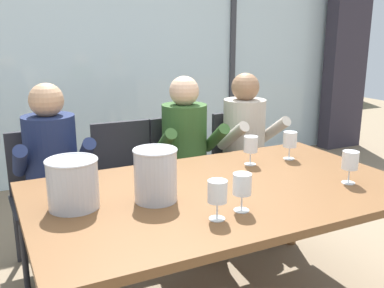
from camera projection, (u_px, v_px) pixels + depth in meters
ground at (154, 237)px, 3.27m from camera, size 14.00×14.00×0.00m
window_glass_panel at (93, 52)px, 4.31m from camera, size 7.14×0.03×2.60m
window_mullion_right at (232, 49)px, 4.98m from camera, size 0.06×0.06×2.60m
hillside_vineyard at (43, 76)px, 7.72m from camera, size 13.14×2.40×1.46m
curtain_heavy_drape at (347, 47)px, 5.54m from camera, size 0.56×0.20×2.60m
dining_table at (222, 200)px, 2.24m from camera, size 1.94×1.14×0.73m
chair_near_curtain at (46, 189)px, 2.80m from camera, size 0.45×0.45×0.89m
chair_left_of_center at (126, 176)px, 3.06m from camera, size 0.46×0.46×0.89m
chair_center at (182, 167)px, 3.25m from camera, size 0.49×0.49×0.89m
chair_right_of_center at (242, 159)px, 3.44m from camera, size 0.47×0.47×0.89m
person_navy_polo at (54, 168)px, 2.66m from camera, size 0.47×0.61×1.21m
person_olive_shirt at (188, 150)px, 3.05m from camera, size 0.48×0.63×1.21m
person_beige_jumper at (250, 142)px, 3.27m from camera, size 0.48×0.62×1.21m
ice_bucket_primary at (156, 174)px, 2.03m from camera, size 0.21×0.21×0.25m
ice_bucket_secondary at (73, 183)px, 1.95m from camera, size 0.24×0.24×0.23m
wine_glass_by_left_taster at (350, 162)px, 2.26m from camera, size 0.08×0.08×0.17m
wine_glass_near_bucket at (217, 193)px, 1.82m from camera, size 0.08×0.08×0.17m
wine_glass_center_pour at (242, 186)px, 1.91m from camera, size 0.08×0.08×0.17m
wine_glass_by_right_taster at (290, 140)px, 2.69m from camera, size 0.08×0.08×0.17m
wine_glass_spare_empty at (251, 146)px, 2.58m from camera, size 0.08×0.08×0.17m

